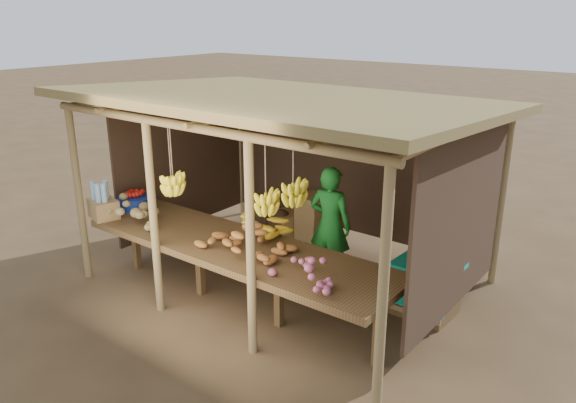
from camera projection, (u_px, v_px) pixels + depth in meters
The scene contains 13 objects.
ground at pixel (288, 279), 7.19m from camera, with size 60.00×60.00×0.00m, color brown.
stall_structure at pixel (291, 132), 6.55m from camera, with size 4.70×3.50×2.43m.
counter at pixel (236, 250), 6.24m from camera, with size 3.90×1.05×0.80m.
potato_heap at pixel (130, 203), 6.98m from camera, with size 1.14×0.68×0.37m, color #96804D, non-canonical shape.
sweet_potato_heap at pixel (247, 235), 6.01m from camera, with size 0.92×0.55×0.36m, color #AE682C, non-canonical shape.
onion_heap at pixel (308, 266), 5.29m from camera, with size 0.81×0.49×0.36m, color #C8617C, non-canonical shape.
banana_pile at pixel (256, 219), 6.49m from camera, with size 0.69×0.41×0.35m, color yellow, non-canonical shape.
tomato_basin at pixel (135, 201), 7.37m from camera, with size 0.44×0.44×0.23m.
bottle_box at pixel (103, 204), 6.98m from camera, with size 0.44×0.39×0.47m.
vendor at pixel (330, 225), 6.91m from camera, with size 0.55×0.36×1.50m, color #1C7E27.
tarp_crate at pixel (426, 287), 6.27m from camera, with size 0.71×0.62×0.82m.
carton_stack at pixel (304, 221), 8.26m from camera, with size 1.04×0.47×0.73m.
burlap_sacks at pixel (271, 221), 8.53m from camera, with size 0.76×0.40×0.53m.
Camera 1 is at (3.93, -5.16, 3.25)m, focal length 35.00 mm.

